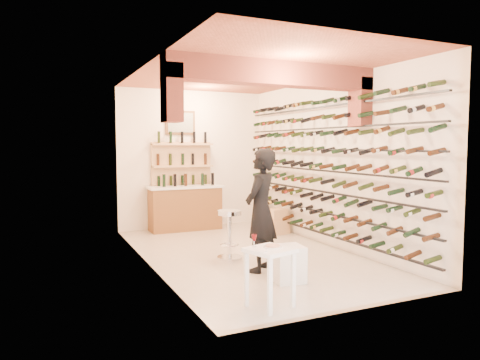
% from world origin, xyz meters
% --- Properties ---
extents(ground, '(6.00, 6.00, 0.00)m').
position_xyz_m(ground, '(0.00, 0.00, 0.00)').
color(ground, beige).
rests_on(ground, ground).
extents(room_shell, '(3.52, 6.02, 3.21)m').
position_xyz_m(room_shell, '(0.00, -0.26, 2.25)').
color(room_shell, white).
rests_on(room_shell, ground).
extents(wine_rack, '(0.32, 5.70, 2.56)m').
position_xyz_m(wine_rack, '(1.53, 0.00, 1.55)').
color(wine_rack, black).
rests_on(wine_rack, ground).
extents(back_counter, '(1.70, 0.62, 1.29)m').
position_xyz_m(back_counter, '(-0.30, 2.65, 0.53)').
color(back_counter, brown).
rests_on(back_counter, ground).
extents(back_shelving, '(1.40, 0.31, 2.73)m').
position_xyz_m(back_shelving, '(-0.30, 2.89, 1.17)').
color(back_shelving, tan).
rests_on(back_shelving, ground).
extents(tasting_table, '(0.61, 0.61, 0.86)m').
position_xyz_m(tasting_table, '(-0.87, -2.47, 0.58)').
color(tasting_table, white).
rests_on(tasting_table, ground).
extents(white_stool, '(0.46, 0.46, 0.51)m').
position_xyz_m(white_stool, '(-0.16, -1.69, 0.26)').
color(white_stool, white).
rests_on(white_stool, ground).
extents(person, '(0.82, 0.79, 1.88)m').
position_xyz_m(person, '(-0.26, -1.04, 0.94)').
color(person, black).
rests_on(person, ground).
extents(chrome_barstool, '(0.43, 0.43, 0.83)m').
position_xyz_m(chrome_barstool, '(-0.40, -0.15, 0.48)').
color(chrome_barstool, silver).
rests_on(chrome_barstool, ground).
extents(crate_lower, '(0.59, 0.49, 0.31)m').
position_xyz_m(crate_lower, '(1.35, 1.37, 0.15)').
color(crate_lower, tan).
rests_on(crate_lower, ground).
extents(crate_upper, '(0.48, 0.38, 0.24)m').
position_xyz_m(crate_upper, '(1.35, 1.37, 0.43)').
color(crate_upper, tan).
rests_on(crate_upper, crate_lower).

